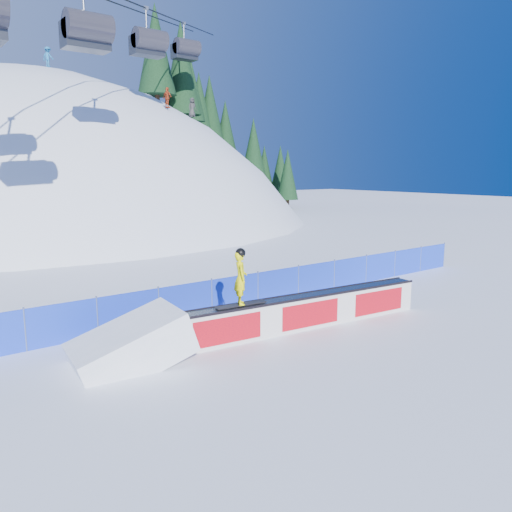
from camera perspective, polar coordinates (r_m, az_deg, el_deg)
ground at (r=16.10m, az=13.00°, el=-8.22°), size 160.00×160.00×0.00m
snow_hill at (r=57.79m, az=-22.92°, el=-14.31°), size 64.00×64.00×64.00m
treeline at (r=62.07m, az=-3.39°, el=14.35°), size 20.60×12.08×20.31m
safety_fence at (r=19.01m, az=2.61°, el=-3.30°), size 22.05×0.05×1.30m
chairlift at (r=42.45m, az=-14.04°, el=25.98°), size 40.80×41.70×22.00m
rail_box at (r=15.82m, az=5.65°, el=-6.33°), size 8.96×1.53×1.07m
snow_ramp at (r=13.56m, az=-14.05°, el=-11.76°), size 3.25×2.22×1.91m
snowboarder at (r=14.24m, az=-1.77°, el=-2.45°), size 1.62×0.67×1.67m
distant_skiers at (r=43.69m, az=-18.45°, el=18.20°), size 19.54×11.07×6.13m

